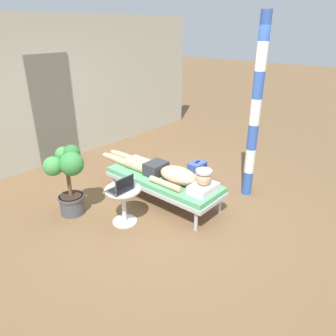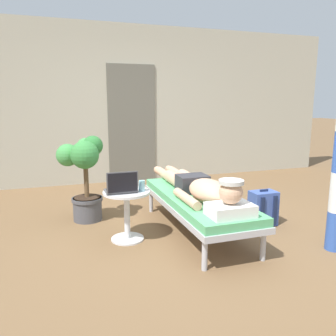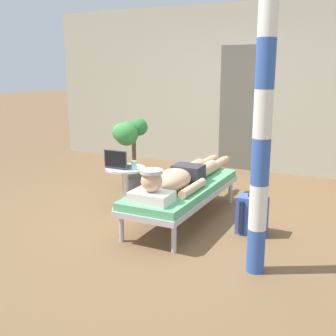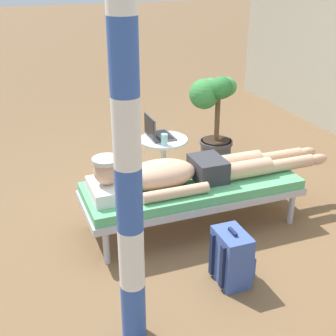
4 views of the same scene
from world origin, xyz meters
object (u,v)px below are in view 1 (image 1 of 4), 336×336
(lounge_chair, at_px, (163,181))
(side_table, at_px, (124,200))
(backpack, at_px, (197,174))
(person_reclining, at_px, (166,172))
(drink_glass, at_px, (133,182))
(potted_plant, at_px, (68,177))
(porch_post, at_px, (255,112))
(laptop, at_px, (122,187))

(lounge_chair, bearing_deg, side_table, 177.90)
(side_table, bearing_deg, backpack, -2.42)
(person_reclining, bearing_deg, side_table, 173.88)
(drink_glass, distance_m, potted_plant, 0.91)
(side_table, bearing_deg, drink_glass, -17.02)
(lounge_chair, bearing_deg, person_reclining, -90.00)
(backpack, bearing_deg, drink_glass, 179.15)
(drink_glass, distance_m, backpack, 1.49)
(backpack, bearing_deg, porch_post, -72.35)
(person_reclining, height_order, backpack, person_reclining)
(laptop, xyz_separation_m, potted_plant, (-0.29, 0.76, 0.02))
(laptop, distance_m, porch_post, 2.21)
(lounge_chair, xyz_separation_m, side_table, (-0.77, 0.03, 0.01))
(laptop, distance_m, potted_plant, 0.81)
(person_reclining, bearing_deg, laptop, 177.83)
(laptop, bearing_deg, person_reclining, -2.17)
(backpack, bearing_deg, side_table, 177.58)
(lounge_chair, xyz_separation_m, person_reclining, (0.00, -0.05, 0.17))
(porch_post, bearing_deg, lounge_chair, 141.55)
(drink_glass, xyz_separation_m, potted_plant, (-0.50, 0.75, 0.03))
(lounge_chair, distance_m, potted_plant, 1.37)
(person_reclining, xyz_separation_m, laptop, (-0.83, 0.03, 0.06))
(potted_plant, bearing_deg, lounge_chair, -33.20)
(drink_glass, height_order, potted_plant, potted_plant)
(person_reclining, xyz_separation_m, backpack, (0.81, 0.02, -0.32))
(laptop, bearing_deg, lounge_chair, 1.58)
(lounge_chair, xyz_separation_m, laptop, (-0.83, -0.02, 0.24))
(backpack, bearing_deg, laptop, 179.45)
(backpack, bearing_deg, potted_plant, 158.19)
(backpack, bearing_deg, person_reclining, -178.89)
(side_table, distance_m, porch_post, 2.27)
(lounge_chair, distance_m, laptop, 0.87)
(lounge_chair, distance_m, drink_glass, 0.67)
(porch_post, bearing_deg, laptop, 156.53)
(side_table, xyz_separation_m, backpack, (1.59, -0.07, -0.16))
(lounge_chair, bearing_deg, porch_post, -38.45)
(person_reclining, bearing_deg, potted_plant, 144.90)
(laptop, bearing_deg, porch_post, -23.47)
(backpack, relative_size, porch_post, 0.16)
(drink_glass, bearing_deg, person_reclining, -3.39)
(person_reclining, relative_size, laptop, 7.00)
(potted_plant, bearing_deg, person_reclining, -35.10)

